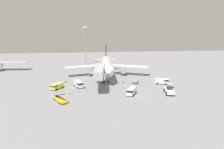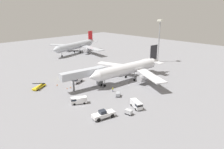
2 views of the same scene
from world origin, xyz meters
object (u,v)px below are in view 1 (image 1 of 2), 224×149
airplane_at_gate (107,65)px  jet_bridge (100,72)px  service_van_outer_left (79,84)px  pushback_tug (169,90)px  safety_cone_alpha (88,92)px  safety_cone_charlie (88,90)px  apron_light_mast (85,38)px  ground_crew_worker_foreground (66,81)px  baggage_cart_near_left (170,85)px  service_van_far_right (162,81)px  service_van_near_center (131,91)px  service_van_far_left (57,86)px  safety_cone_bravo (70,93)px  belt_loader_truck (60,99)px  baggage_cart_mid_right (135,82)px  ground_crew_worker_midground (123,81)px

airplane_at_gate → jet_bridge: bearing=-105.2°
airplane_at_gate → service_van_outer_left: 22.79m
jet_bridge → service_van_outer_left: bearing=172.6°
pushback_tug → safety_cone_alpha: bearing=168.8°
safety_cone_charlie → apron_light_mast: apron_light_mast is taller
ground_crew_worker_foreground → jet_bridge: bearing=-33.2°
service_van_outer_left → ground_crew_worker_foreground: bearing=124.9°
jet_bridge → ground_crew_worker_foreground: jet_bridge is taller
airplane_at_gate → baggage_cart_near_left: (20.34, -23.93, -4.29)m
service_van_far_right → baggage_cart_near_left: (1.03, -4.95, -0.46)m
pushback_tug → service_van_outer_left: (-29.65, 12.31, 0.18)m
baggage_cart_near_left → ground_crew_worker_foreground: (-38.58, 13.11, 0.12)m
service_van_near_center → ground_crew_worker_foreground: bearing=139.1°
pushback_tug → safety_cone_alpha: size_ratio=12.18×
airplane_at_gate → pushback_tug: bearing=-61.5°
safety_cone_alpha → service_van_far_left: bearing=151.2°
safety_cone_bravo → apron_light_mast: size_ratio=0.03×
service_van_far_right → safety_cone_bravo: size_ratio=7.77×
pushback_tug → baggage_cart_near_left: pushback_tug is taller
ground_crew_worker_foreground → safety_cone_charlie: 15.53m
baggage_cart_near_left → apron_light_mast: bearing=116.1°
pushback_tug → safety_cone_charlie: bearing=165.5°
ground_crew_worker_foreground → apron_light_mast: apron_light_mast is taller
service_van_far_right → jet_bridge: bearing=-179.2°
service_van_near_center → apron_light_mast: bearing=101.2°
airplane_at_gate → ground_crew_worker_foreground: 21.62m
service_van_near_center → safety_cone_alpha: size_ratio=9.28×
jet_bridge → pushback_tug: jet_bridge is taller
pushback_tug → apron_light_mast: (-25.75, 66.75, 15.65)m
service_van_near_center → belt_loader_truck: bearing=-173.2°
service_van_far_left → baggage_cart_mid_right: bearing=5.5°
belt_loader_truck → ground_crew_worker_foreground: 21.88m
safety_cone_alpha → safety_cone_charlie: bearing=83.8°
belt_loader_truck → baggage_cart_mid_right: 31.70m
safety_cone_alpha → baggage_cart_near_left: bearing=2.7°
service_van_outer_left → baggage_cart_near_left: bearing=-9.6°
service_van_outer_left → safety_cone_charlie: (3.28, -5.50, -1.00)m
airplane_at_gate → belt_loader_truck: 37.68m
baggage_cart_near_left → baggage_cart_mid_right: (-11.26, 7.35, -0.02)m
ground_crew_worker_foreground → safety_cone_bravo: 15.57m
baggage_cart_near_left → ground_crew_worker_foreground: bearing=161.2°
service_van_near_center → safety_cone_bravo: bearing=168.9°
service_van_near_center → service_van_far_left: size_ratio=1.00×
service_van_outer_left → apron_light_mast: apron_light_mast is taller
service_van_far_right → apron_light_mast: 63.92m
airplane_at_gate → ground_crew_worker_foreground: size_ratio=22.91×
service_van_far_left → safety_cone_alpha: service_van_far_left is taller
service_van_outer_left → ground_crew_worker_midground: (17.61, 3.57, -0.37)m
service_van_outer_left → safety_cone_charlie: service_van_outer_left is taller
safety_cone_bravo → baggage_cart_near_left: bearing=3.6°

